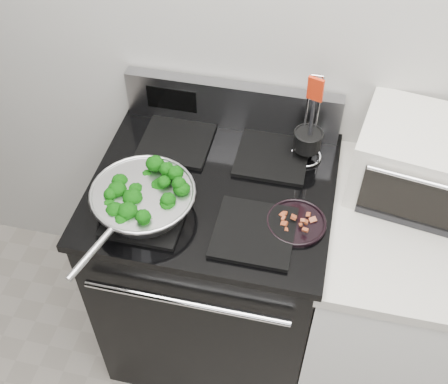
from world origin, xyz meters
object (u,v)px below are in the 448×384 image
(gas_range, at_px, (214,265))
(skillet, at_px, (143,199))
(bacon_plate, at_px, (297,220))
(toaster_oven, at_px, (428,163))
(utensil_holder, at_px, (307,144))

(gas_range, height_order, skillet, gas_range)
(gas_range, distance_m, bacon_plate, 0.57)
(gas_range, relative_size, toaster_oven, 2.34)
(utensil_holder, relative_size, toaster_oven, 0.70)
(bacon_plate, distance_m, utensil_holder, 0.30)
(skillet, bearing_deg, gas_range, 56.63)
(utensil_holder, height_order, toaster_oven, utensil_holder)
(gas_range, relative_size, skillet, 2.23)
(bacon_plate, relative_size, utensil_holder, 0.54)
(skillet, xyz_separation_m, utensil_holder, (0.46, 0.35, 0.01))
(utensil_holder, bearing_deg, toaster_oven, 10.75)
(gas_range, xyz_separation_m, utensil_holder, (0.28, 0.19, 0.52))
(bacon_plate, relative_size, toaster_oven, 0.38)
(skillet, distance_m, utensil_holder, 0.58)
(gas_range, height_order, toaster_oven, toaster_oven)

